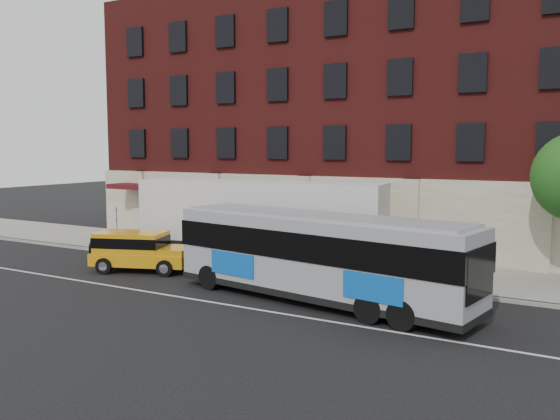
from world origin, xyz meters
The scene contains 9 objects.
ground centered at (0.00, 0.00, 0.00)m, with size 120.00×120.00×0.00m, color black.
sidewalk centered at (0.00, 9.00, 0.07)m, with size 60.00×6.00×0.15m, color #9B998C.
kerb centered at (0.00, 6.00, 0.07)m, with size 60.00×0.25×0.15m, color #9B998C.
lane_line centered at (0.00, 0.50, 0.01)m, with size 60.00×0.12×0.01m, color silver.
building centered at (-0.01, 16.92, 7.58)m, with size 30.00×12.10×15.00m.
sign_pole centered at (-8.50, 6.15, 1.45)m, with size 0.30×0.20×2.50m.
city_bus centered at (5.52, 2.47, 1.82)m, with size 12.26×4.38×3.29m.
yellow_suv centered at (-4.21, 3.27, 1.04)m, with size 4.87×3.26×1.82m.
shipping_container centered at (-0.15, 7.41, 2.02)m, with size 12.46×4.05×4.08m.
Camera 1 is at (14.95, -16.71, 5.74)m, focal length 37.85 mm.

